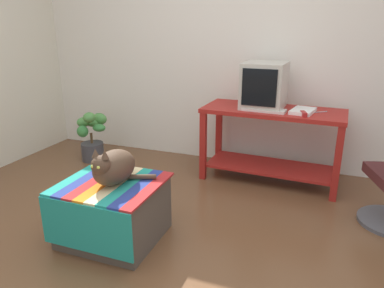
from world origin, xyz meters
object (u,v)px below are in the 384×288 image
at_px(desk, 272,133).
at_px(keyboard, 264,110).
at_px(ottoman_with_blanket, 113,210).
at_px(cat, 113,167).
at_px(potted_plant, 92,137).
at_px(stapler, 304,114).
at_px(tv_monitor, 264,86).
at_px(book, 303,111).

bearing_deg(desk, keyboard, -116.79).
xyz_separation_m(ottoman_with_blanket, cat, (0.03, -0.00, 0.35)).
height_order(desk, potted_plant, desk).
bearing_deg(stapler, keyboard, 150.93).
relative_size(tv_monitor, potted_plant, 0.81).
relative_size(desk, ottoman_with_blanket, 1.96).
xyz_separation_m(ottoman_with_blanket, stapler, (1.20, 1.29, 0.53)).
relative_size(tv_monitor, keyboard, 1.20).
relative_size(cat, potted_plant, 0.68).
xyz_separation_m(ottoman_with_blanket, potted_plant, (-1.12, 1.33, 0.06)).
bearing_deg(book, desk, 179.33).
relative_size(keyboard, potted_plant, 0.67).
bearing_deg(book, potted_plant, -167.22).
bearing_deg(ottoman_with_blanket, desk, 58.63).
bearing_deg(stapler, cat, -150.92).
bearing_deg(cat, desk, 62.21).
bearing_deg(keyboard, tv_monitor, 107.24).
height_order(ottoman_with_blanket, stapler, stapler).
distance_m(tv_monitor, book, 0.44).
height_order(ottoman_with_blanket, potted_plant, potted_plant).
bearing_deg(potted_plant, stapler, -0.99).
bearing_deg(book, cat, -118.42).
bearing_deg(tv_monitor, book, -11.21).
distance_m(keyboard, potted_plant, 2.01).
relative_size(cat, stapler, 3.68).
distance_m(book, ottoman_with_blanket, 1.93).
xyz_separation_m(tv_monitor, keyboard, (0.04, -0.16, -0.20)).
relative_size(desk, stapler, 12.41).
bearing_deg(tv_monitor, cat, -114.26).
xyz_separation_m(tv_monitor, cat, (-0.77, -1.52, -0.38)).
height_order(book, cat, book).
height_order(potted_plant, stapler, stapler).
bearing_deg(book, tv_monitor, 176.75).
distance_m(desk, ottoman_with_blanket, 1.76).
bearing_deg(desk, potted_plant, -173.33).
height_order(keyboard, stapler, stapler).
bearing_deg(book, stapler, -72.81).
bearing_deg(keyboard, ottoman_with_blanket, -117.26).
xyz_separation_m(tv_monitor, stapler, (0.40, -0.23, -0.19)).
relative_size(keyboard, ottoman_with_blanket, 0.58).
bearing_deg(desk, ottoman_with_blanket, -118.92).
height_order(desk, keyboard, keyboard).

